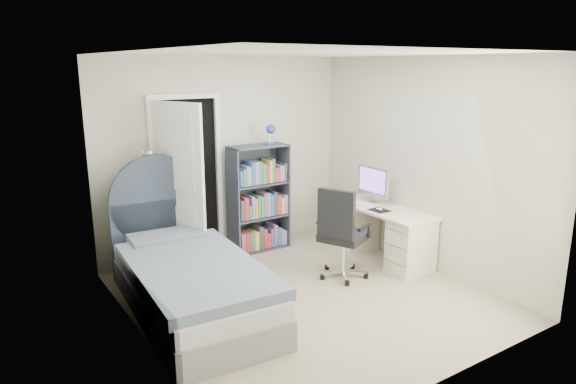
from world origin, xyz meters
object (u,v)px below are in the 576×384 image
office_chair (341,230)px  desk (382,231)px  bed (189,279)px  floor_lamp (150,224)px  nightstand (151,241)px  bookcase (259,202)px

office_chair → desk: bearing=13.2°
bed → floor_lamp: 1.14m
floor_lamp → bed: bearing=-90.0°
floor_lamp → nightstand: bearing=76.1°
nightstand → office_chair: bearing=-40.0°
bed → floor_lamp: (0.00, 1.10, 0.28)m
floor_lamp → bookcase: size_ratio=0.89×
floor_lamp → office_chair: (1.73, -1.36, -0.01)m
desk → nightstand: bearing=153.9°
bed → nightstand: size_ratio=4.24×
bed → desk: size_ratio=1.73×
bed → desk: 2.56m
nightstand → desk: size_ratio=0.41×
desk → office_chair: bearing=-166.8°
floor_lamp → desk: bearing=-24.5°
bed → bookcase: 1.88m
nightstand → bed: bearing=-91.0°
bed → office_chair: 1.77m
bed → floor_lamp: floor_lamp is taller
bed → nightstand: 1.19m
bookcase → desk: bookcase is taller
nightstand → desk: desk is taller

